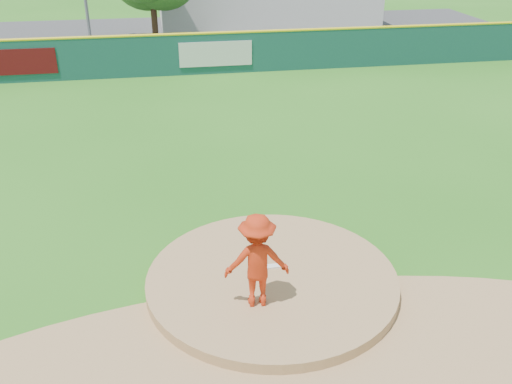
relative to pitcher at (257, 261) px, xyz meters
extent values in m
plane|color=#286B19|center=(0.49, 0.89, -1.25)|extent=(120.00, 120.00, 0.00)
cylinder|color=#9E774C|center=(0.49, 0.89, -1.25)|extent=(5.50, 5.50, 0.50)
cube|color=white|center=(0.49, 1.19, -0.98)|extent=(0.60, 0.15, 0.04)
cylinder|color=#9E774C|center=(0.49, -2.11, -1.25)|extent=(15.40, 15.40, 0.01)
cube|color=#38383A|center=(0.49, 27.89, -1.24)|extent=(44.00, 16.00, 0.02)
imported|color=red|center=(0.00, 0.00, 0.00)|extent=(1.34, 0.83, 2.00)
imported|color=silver|center=(2.85, 21.90, -0.59)|extent=(5.07, 3.46, 1.29)
cube|color=#500B0E|center=(-8.04, 18.81, -0.25)|extent=(3.60, 0.04, 1.20)
cube|color=silver|center=(1.31, 18.81, -0.25)|extent=(3.60, 0.04, 1.20)
cube|color=#14443E|center=(0.49, 18.89, -0.25)|extent=(40.00, 0.10, 2.00)
cylinder|color=yellow|center=(0.49, 18.89, 0.75)|extent=(40.00, 0.14, 0.14)
cylinder|color=#382314|center=(-1.51, 25.89, 0.05)|extent=(0.36, 0.36, 2.60)
cylinder|color=#382314|center=(13.49, 36.89, -0.45)|extent=(0.40, 0.40, 1.60)
camera|label=1|loc=(-1.67, -9.24, 6.21)|focal=40.00mm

